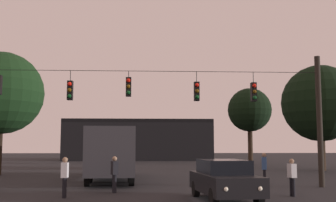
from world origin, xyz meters
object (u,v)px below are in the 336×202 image
(pedestrian_crossing_center, at_px, (114,172))
(tree_right_far, at_px, (250,110))
(pedestrian_crossing_right, at_px, (65,175))
(tree_left_silhouette, at_px, (2,93))
(city_bus, at_px, (111,149))
(pedestrian_near_bus, at_px, (264,167))
(car_near_right, at_px, (224,179))
(tree_behind_building, at_px, (320,103))
(pedestrian_trailing, at_px, (292,175))

(pedestrian_crossing_center, bearing_deg, tree_right_far, 64.06)
(pedestrian_crossing_right, distance_m, tree_left_silhouette, 15.53)
(city_bus, xyz_separation_m, pedestrian_crossing_center, (0.76, -7.13, -0.98))
(city_bus, relative_size, pedestrian_near_bus, 6.61)
(city_bus, xyz_separation_m, car_near_right, (5.08, -10.00, -1.07))
(city_bus, height_order, tree_right_far, tree_right_far)
(pedestrian_crossing_center, relative_size, pedestrian_near_bus, 0.94)
(tree_left_silhouette, distance_m, tree_behind_building, 25.05)
(tree_behind_building, height_order, tree_right_far, tree_behind_building)
(pedestrian_crossing_center, distance_m, pedestrian_trailing, 7.52)
(car_near_right, xyz_separation_m, tree_right_far, (8.06, 28.34, 5.02))
(tree_left_silhouette, bearing_deg, pedestrian_trailing, -38.47)
(pedestrian_trailing, bearing_deg, pedestrian_near_bus, 89.21)
(pedestrian_trailing, bearing_deg, tree_left_silhouette, 141.53)
(car_near_right, distance_m, pedestrian_trailing, 3.26)
(city_bus, height_order, pedestrian_near_bus, city_bus)
(city_bus, bearing_deg, pedestrian_near_bus, -28.97)
(pedestrian_crossing_right, bearing_deg, pedestrian_near_bus, 24.96)
(car_near_right, xyz_separation_m, tree_behind_building, (11.51, 18.17, 4.76))
(car_near_right, bearing_deg, tree_left_silhouette, 133.07)
(car_near_right, height_order, pedestrian_near_bus, pedestrian_near_bus)
(pedestrian_crossing_center, xyz_separation_m, pedestrian_near_bus, (7.40, 2.61, 0.07))
(car_near_right, relative_size, tree_behind_building, 0.51)
(tree_left_silhouette, xyz_separation_m, tree_right_far, (21.28, 14.21, 0.06))
(pedestrian_crossing_right, relative_size, tree_left_silhouette, 0.18)
(pedestrian_trailing, bearing_deg, car_near_right, -157.77)
(pedestrian_trailing, bearing_deg, pedestrian_crossing_center, 167.38)
(pedestrian_crossing_right, xyz_separation_m, pedestrian_near_bus, (9.23, 4.30, 0.06))
(pedestrian_crossing_center, height_order, tree_left_silhouette, tree_left_silhouette)
(pedestrian_trailing, height_order, tree_right_far, tree_right_far)
(car_near_right, bearing_deg, pedestrian_crossing_center, 146.34)
(tree_left_silhouette, bearing_deg, car_near_right, -46.93)
(city_bus, xyz_separation_m, tree_left_silhouette, (-8.13, 4.13, 3.89))
(city_bus, bearing_deg, tree_right_far, 54.37)
(pedestrian_crossing_right, xyz_separation_m, pedestrian_trailing, (9.17, 0.04, -0.05))
(pedestrian_trailing, xyz_separation_m, tree_right_far, (5.04, 27.11, 4.97))
(pedestrian_crossing_right, relative_size, tree_behind_building, 0.18)
(city_bus, relative_size, pedestrian_crossing_right, 6.98)
(tree_left_silhouette, distance_m, tree_right_far, 25.59)
(city_bus, relative_size, car_near_right, 2.50)
(pedestrian_trailing, xyz_separation_m, tree_left_silhouette, (-16.23, 12.90, 4.91))
(pedestrian_crossing_center, height_order, tree_right_far, tree_right_far)
(tree_right_far, bearing_deg, tree_behind_building, -71.30)
(city_bus, xyz_separation_m, pedestrian_near_bus, (8.16, -4.52, -0.91))
(car_near_right, bearing_deg, pedestrian_near_bus, 60.71)
(pedestrian_near_bus, relative_size, tree_right_far, 0.21)
(pedestrian_near_bus, relative_size, tree_left_silhouette, 0.19)
(tree_right_far, bearing_deg, pedestrian_crossing_center, -115.94)
(car_near_right, relative_size, pedestrian_crossing_center, 2.82)
(city_bus, relative_size, tree_right_far, 1.36)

